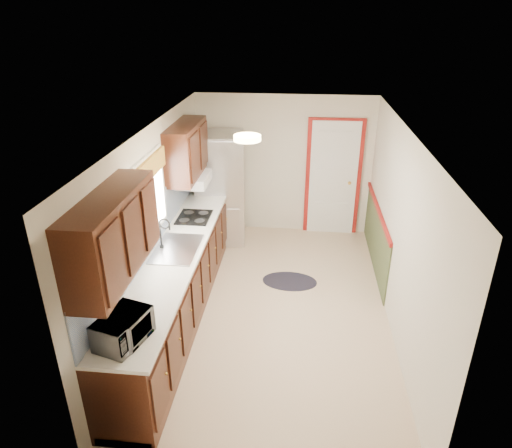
# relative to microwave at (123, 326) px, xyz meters

# --- Properties ---
(room_shell) EXTENTS (3.20, 5.20, 2.52)m
(room_shell) POSITION_rel_microwave_xyz_m (1.20, 1.95, 0.09)
(room_shell) COLOR #C7AC8C
(room_shell) RESTS_ON ground
(kitchen_run) EXTENTS (0.63, 4.00, 2.20)m
(kitchen_run) POSITION_rel_microwave_xyz_m (-0.04, 1.66, -0.30)
(kitchen_run) COLOR #33150B
(kitchen_run) RESTS_ON ground
(back_wall_trim) EXTENTS (1.12, 2.30, 2.08)m
(back_wall_trim) POSITION_rel_microwave_xyz_m (2.19, 4.16, -0.22)
(back_wall_trim) COLOR maroon
(back_wall_trim) RESTS_ON ground
(ceiling_fixture) EXTENTS (0.30, 0.30, 0.06)m
(ceiling_fixture) POSITION_rel_microwave_xyz_m (0.90, 1.75, 1.25)
(ceiling_fixture) COLOR #FFD88C
(ceiling_fixture) RESTS_ON room_shell
(microwave) EXTENTS (0.40, 0.55, 0.34)m
(microwave) POSITION_rel_microwave_xyz_m (0.00, 0.00, 0.00)
(microwave) COLOR white
(microwave) RESTS_ON kitchen_run
(refrigerator) EXTENTS (0.86, 0.82, 1.85)m
(refrigerator) POSITION_rel_microwave_xyz_m (0.18, 3.95, -0.18)
(refrigerator) COLOR #B7B7BC
(refrigerator) RESTS_ON ground
(rug) EXTENTS (0.82, 0.55, 0.01)m
(rug) POSITION_rel_microwave_xyz_m (1.40, 2.64, -1.10)
(rug) COLOR black
(rug) RESTS_ON ground
(cooktop) EXTENTS (0.45, 0.54, 0.02)m
(cooktop) POSITION_rel_microwave_xyz_m (0.01, 2.70, -0.16)
(cooktop) COLOR black
(cooktop) RESTS_ON kitchen_run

